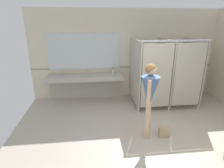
% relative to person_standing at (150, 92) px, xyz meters
% --- Properties ---
extents(ground_plane, '(6.55, 6.45, 0.10)m').
position_rel_person_standing_xyz_m(ground_plane, '(0.07, -0.41, -1.15)').
color(ground_plane, '#B2A899').
extents(wall_back, '(6.55, 0.12, 2.94)m').
position_rel_person_standing_xyz_m(wall_back, '(0.07, 2.57, 0.37)').
color(wall_back, beige).
rests_on(wall_back, ground_plane).
extents(wall_back_tile_band, '(6.55, 0.01, 0.06)m').
position_rel_person_standing_xyz_m(wall_back_tile_band, '(0.07, 2.51, -0.05)').
color(wall_back_tile_band, '#9E937F').
rests_on(wall_back_tile_band, wall_back).
extents(vanity_counter, '(2.43, 0.57, 0.99)m').
position_rel_person_standing_xyz_m(vanity_counter, '(-1.44, 2.30, -0.46)').
color(vanity_counter, '#B2ADA3').
rests_on(vanity_counter, ground_plane).
extents(mirror_panel, '(2.33, 0.02, 1.16)m').
position_rel_person_standing_xyz_m(mirror_panel, '(-1.44, 2.50, 0.51)').
color(mirror_panel, silver).
rests_on(mirror_panel, wall_back).
extents(bathroom_stalls, '(1.93, 1.39, 2.08)m').
position_rel_person_standing_xyz_m(bathroom_stalls, '(1.03, 1.61, -0.01)').
color(bathroom_stalls, '#B2AD9E').
rests_on(bathroom_stalls, ground_plane).
extents(person_standing, '(0.52, 0.56, 1.72)m').
position_rel_person_standing_xyz_m(person_standing, '(0.00, 0.00, 0.00)').
color(person_standing, '#DBAD89').
rests_on(person_standing, ground_plane).
extents(handbag, '(0.26, 0.11, 0.38)m').
position_rel_person_standing_xyz_m(handbag, '(0.39, -0.08, -0.97)').
color(handbag, tan).
rests_on(handbag, ground_plane).
extents(soap_dispenser, '(0.07, 0.07, 0.19)m').
position_rel_person_standing_xyz_m(soap_dispenser, '(-0.51, 2.38, -0.14)').
color(soap_dispenser, white).
rests_on(soap_dispenser, vanity_counter).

